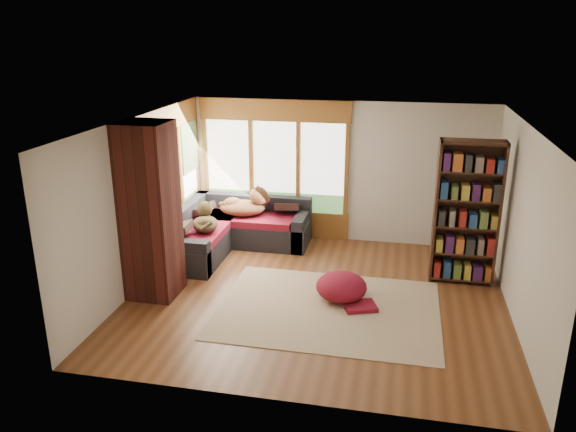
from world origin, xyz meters
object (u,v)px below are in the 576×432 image
at_px(dog_brindle, 205,219).
at_px(area_rug, 328,309).
at_px(brick_chimney, 150,212).
at_px(pouf, 341,286).
at_px(bookshelf, 466,213).
at_px(dog_tan, 246,203).
at_px(sectional_sofa, 225,231).

bearing_deg(dog_brindle, area_rug, -141.70).
distance_m(brick_chimney, pouf, 2.99).
xyz_separation_m(bookshelf, pouf, (-1.77, -1.01, -0.92)).
xyz_separation_m(brick_chimney, bookshelf, (4.54, 1.37, -0.17)).
distance_m(dog_tan, dog_brindle, 0.98).
xyz_separation_m(brick_chimney, dog_brindle, (0.31, 1.41, -0.57)).
relative_size(brick_chimney, area_rug, 0.83).
bearing_deg(sectional_sofa, brick_chimney, -99.15).
bearing_deg(brick_chimney, bookshelf, 16.79).
relative_size(sectional_sofa, dog_tan, 2.39).
xyz_separation_m(sectional_sofa, bookshelf, (4.09, -0.68, 0.83)).
bearing_deg(brick_chimney, sectional_sofa, 77.71).
bearing_deg(area_rug, dog_brindle, 148.81).
height_order(brick_chimney, area_rug, brick_chimney).
xyz_separation_m(brick_chimney, pouf, (2.77, 0.36, -1.09)).
distance_m(sectional_sofa, pouf, 2.87).
relative_size(sectional_sofa, area_rug, 0.70).
relative_size(brick_chimney, dog_tan, 2.82).
height_order(pouf, dog_tan, dog_tan).
xyz_separation_m(brick_chimney, dog_tan, (0.80, 2.26, -0.52)).
height_order(brick_chimney, bookshelf, brick_chimney).
distance_m(area_rug, dog_tan, 3.00).
bearing_deg(brick_chimney, area_rug, 0.15).
distance_m(bookshelf, dog_brindle, 4.25).
distance_m(area_rug, pouf, 0.43).
distance_m(bookshelf, pouf, 2.24).
height_order(brick_chimney, dog_tan, brick_chimney).
xyz_separation_m(area_rug, bookshelf, (1.92, 1.36, 1.12)).
height_order(brick_chimney, sectional_sofa, brick_chimney).
bearing_deg(area_rug, dog_tan, 129.02).
xyz_separation_m(area_rug, dog_tan, (-1.83, 2.25, 0.77)).
bearing_deg(bookshelf, dog_tan, 166.61).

